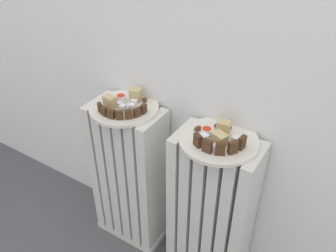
{
  "coord_description": "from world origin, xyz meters",
  "views": [
    {
      "loc": [
        0.52,
        -0.56,
        1.33
      ],
      "look_at": [
        0.0,
        0.28,
        0.66
      ],
      "focal_mm": 36.72,
      "sensor_mm": 36.0,
      "label": 1
    }
  ],
  "objects_px": {
    "plate_left": "(124,108)",
    "jam_bowl_right": "(207,131)",
    "radiator_left": "(130,177)",
    "jam_bowl_left": "(121,98)",
    "radiator_right": "(211,213)",
    "plate_right": "(219,140)",
    "fork": "(229,142)"
  },
  "relations": [
    {
      "from": "radiator_right",
      "to": "plate_right",
      "type": "xyz_separation_m",
      "value": [
        0.0,
        0.0,
        0.35
      ]
    },
    {
      "from": "plate_left",
      "to": "radiator_left",
      "type": "bearing_deg",
      "value": -45.0
    },
    {
      "from": "plate_left",
      "to": "fork",
      "type": "relative_size",
      "value": 2.72
    },
    {
      "from": "radiator_right",
      "to": "plate_right",
      "type": "relative_size",
      "value": 2.58
    },
    {
      "from": "jam_bowl_right",
      "to": "radiator_right",
      "type": "bearing_deg",
      "value": 3.36
    },
    {
      "from": "radiator_right",
      "to": "jam_bowl_left",
      "type": "distance_m",
      "value": 0.55
    },
    {
      "from": "jam_bowl_right",
      "to": "radiator_left",
      "type": "bearing_deg",
      "value": 179.57
    },
    {
      "from": "plate_left",
      "to": "jam_bowl_right",
      "type": "xyz_separation_m",
      "value": [
        0.34,
        -0.0,
        0.02
      ]
    },
    {
      "from": "plate_right",
      "to": "fork",
      "type": "bearing_deg",
      "value": -6.29
    },
    {
      "from": "radiator_left",
      "to": "jam_bowl_left",
      "type": "distance_m",
      "value": 0.37
    },
    {
      "from": "jam_bowl_left",
      "to": "fork",
      "type": "height_order",
      "value": "jam_bowl_left"
    },
    {
      "from": "radiator_right",
      "to": "fork",
      "type": "bearing_deg",
      "value": -6.29
    },
    {
      "from": "radiator_left",
      "to": "jam_bowl_left",
      "type": "bearing_deg",
      "value": 144.25
    },
    {
      "from": "fork",
      "to": "radiator_right",
      "type": "bearing_deg",
      "value": 173.71
    },
    {
      "from": "plate_left",
      "to": "jam_bowl_right",
      "type": "height_order",
      "value": "jam_bowl_right"
    },
    {
      "from": "radiator_right",
      "to": "jam_bowl_left",
      "type": "height_order",
      "value": "jam_bowl_left"
    },
    {
      "from": "plate_right",
      "to": "plate_left",
      "type": "bearing_deg",
      "value": 180.0
    },
    {
      "from": "radiator_left",
      "to": "jam_bowl_right",
      "type": "relative_size",
      "value": 18.09
    },
    {
      "from": "radiator_left",
      "to": "plate_left",
      "type": "relative_size",
      "value": 2.58
    },
    {
      "from": "plate_left",
      "to": "jam_bowl_right",
      "type": "distance_m",
      "value": 0.34
    },
    {
      "from": "radiator_left",
      "to": "jam_bowl_right",
      "type": "xyz_separation_m",
      "value": [
        0.34,
        -0.0,
        0.37
      ]
    },
    {
      "from": "radiator_right",
      "to": "jam_bowl_right",
      "type": "height_order",
      "value": "jam_bowl_right"
    },
    {
      "from": "radiator_left",
      "to": "plate_right",
      "type": "xyz_separation_m",
      "value": [
        0.38,
        0.0,
        0.35
      ]
    },
    {
      "from": "plate_right",
      "to": "fork",
      "type": "height_order",
      "value": "fork"
    },
    {
      "from": "radiator_left",
      "to": "plate_left",
      "type": "distance_m",
      "value": 0.35
    },
    {
      "from": "plate_left",
      "to": "plate_right",
      "type": "distance_m",
      "value": 0.38
    },
    {
      "from": "jam_bowl_left",
      "to": "jam_bowl_right",
      "type": "xyz_separation_m",
      "value": [
        0.37,
        -0.02,
        -0.0
      ]
    },
    {
      "from": "plate_left",
      "to": "jam_bowl_right",
      "type": "bearing_deg",
      "value": -0.43
    },
    {
      "from": "fork",
      "to": "jam_bowl_left",
      "type": "bearing_deg",
      "value": 176.76
    },
    {
      "from": "radiator_right",
      "to": "fork",
      "type": "height_order",
      "value": "fork"
    },
    {
      "from": "radiator_left",
      "to": "jam_bowl_left",
      "type": "xyz_separation_m",
      "value": [
        -0.03,
        0.02,
        0.37
      ]
    },
    {
      "from": "radiator_right",
      "to": "plate_left",
      "type": "height_order",
      "value": "plate_left"
    }
  ]
}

